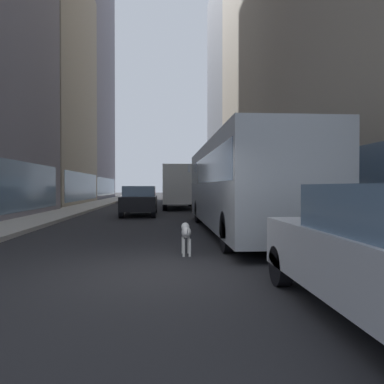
% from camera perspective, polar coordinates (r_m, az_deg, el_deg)
% --- Properties ---
extents(ground_plane, '(120.00, 120.00, 0.00)m').
position_cam_1_polar(ground_plane, '(41.94, -4.46, -1.36)').
color(ground_plane, '#232326').
extents(sidewalk_left, '(2.40, 110.00, 0.15)m').
position_cam_1_polar(sidewalk_left, '(42.34, -12.20, -1.25)').
color(sidewalk_left, '#ADA89E').
rests_on(sidewalk_left, ground).
extents(sidewalk_right, '(2.40, 110.00, 0.15)m').
position_cam_1_polar(sidewalk_right, '(42.31, 3.29, -1.24)').
color(sidewalk_right, gray).
rests_on(sidewalk_right, ground).
extents(building_left_mid, '(9.88, 14.07, 20.94)m').
position_cam_1_polar(building_left_mid, '(37.03, -23.91, 14.61)').
color(building_left_mid, '#A0937F').
rests_on(building_left_mid, ground).
extents(building_left_far, '(8.06, 19.96, 38.52)m').
position_cam_1_polar(building_left_far, '(57.21, -17.14, 18.76)').
color(building_left_far, slate).
rests_on(building_left_far, ground).
extents(building_right_far, '(10.04, 16.56, 29.45)m').
position_cam_1_polar(building_right_far, '(53.11, 8.97, 15.11)').
color(building_right_far, slate).
rests_on(building_right_far, ground).
extents(transit_bus, '(2.78, 11.53, 3.05)m').
position_cam_1_polar(transit_bus, '(13.39, 7.25, 1.61)').
color(transit_bus, '#999EA3').
rests_on(transit_bus, ground).
extents(car_red_coupe, '(1.74, 4.44, 1.62)m').
position_cam_1_polar(car_red_coupe, '(53.46, -3.14, -0.01)').
color(car_red_coupe, red).
rests_on(car_red_coupe, ground).
extents(car_black_suv, '(1.83, 4.51, 1.62)m').
position_cam_1_polar(car_black_suv, '(20.94, -7.91, -1.29)').
color(car_black_suv, black).
rests_on(car_black_suv, ground).
extents(car_white_van, '(1.81, 4.19, 1.62)m').
position_cam_1_polar(car_white_van, '(38.52, -8.64, -0.34)').
color(car_white_van, silver).
rests_on(car_white_van, ground).
extents(car_blue_hatchback, '(1.77, 4.37, 1.62)m').
position_cam_1_polar(car_blue_hatchback, '(36.39, -2.60, -0.39)').
color(car_blue_hatchback, '#4C6BB7').
rests_on(car_blue_hatchback, ground).
extents(box_truck, '(2.30, 7.50, 3.05)m').
position_cam_1_polar(box_truck, '(27.63, -2.06, 0.97)').
color(box_truck, silver).
rests_on(box_truck, ground).
extents(dalmatian_dog, '(0.22, 0.96, 0.72)m').
position_cam_1_polar(dalmatian_dog, '(8.87, -0.90, -6.16)').
color(dalmatian_dog, white).
rests_on(dalmatian_dog, ground).
extents(pedestrian_with_handbag, '(0.45, 0.34, 1.69)m').
position_cam_1_polar(pedestrian_with_handbag, '(12.25, 23.00, -1.95)').
color(pedestrian_with_handbag, '#1E1E2D').
rests_on(pedestrian_with_handbag, sidewalk_right).
extents(pedestrian_in_coat, '(0.34, 0.34, 1.69)m').
position_cam_1_polar(pedestrian_in_coat, '(17.57, 12.68, -1.09)').
color(pedestrian_in_coat, '#1E1E2D').
rests_on(pedestrian_in_coat, sidewalk_right).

